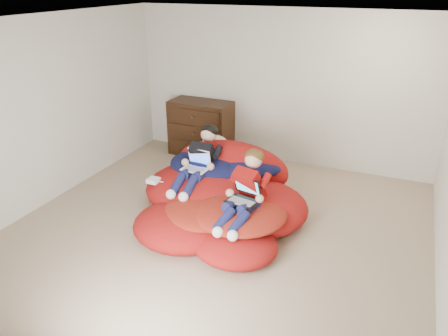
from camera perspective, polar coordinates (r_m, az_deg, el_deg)
room_shell at (r=5.43m, az=-0.79°, el=-6.06°), size 5.10×5.10×2.77m
dresser at (r=7.68m, az=-3.04°, el=5.21°), size 1.08×0.61×0.96m
beanbag_pile at (r=5.77m, az=-0.38°, el=-3.66°), size 2.31×2.29×0.85m
cream_pillow at (r=6.54m, az=-1.14°, el=3.18°), size 0.42×0.27×0.27m
older_boy at (r=5.88m, az=-3.16°, el=1.34°), size 0.33×1.14×0.70m
younger_boy at (r=5.15m, az=2.88°, el=-2.60°), size 0.40×1.06×0.73m
laptop_white at (r=5.83m, az=-3.55°, el=0.58°), size 0.35×0.32×0.24m
laptop_black at (r=5.14m, az=2.66°, el=-3.48°), size 0.40×0.40×0.25m
power_adapter at (r=5.91m, az=-9.19°, el=-1.60°), size 0.15×0.15×0.06m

